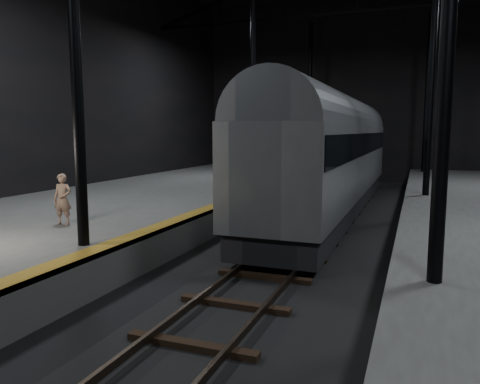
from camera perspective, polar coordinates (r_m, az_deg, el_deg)
The scene contains 6 objects.
ground at distance 13.65m, azimuth 5.57°, elevation -8.08°, with size 44.00×44.00×0.00m, color black.
platform_left at distance 17.05m, azimuth -19.58°, elevation -3.62°, with size 9.00×43.80×1.00m, color #4E4E4B.
tactile_strip at distance 14.59m, azimuth -6.81°, elevation -3.03°, with size 0.50×43.80×0.01m, color brown.
track at distance 13.63m, azimuth 5.57°, elevation -7.80°, with size 2.40×43.00×0.24m.
train at distance 20.63m, azimuth 11.29°, elevation 5.14°, with size 2.88×19.19×5.13m.
woman at distance 14.15m, azimuth -20.80°, elevation -0.83°, with size 0.53×0.35×1.46m, color #A67E66.
Camera 1 is at (3.42, -12.70, 3.66)m, focal length 35.00 mm.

